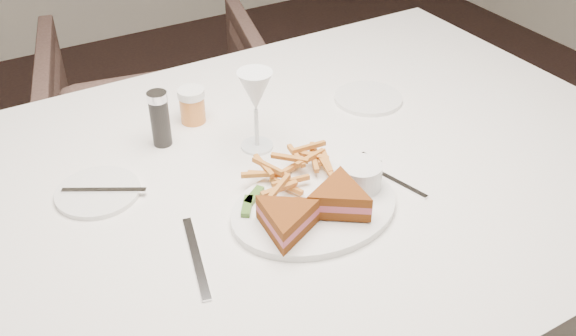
% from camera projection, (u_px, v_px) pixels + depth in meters
% --- Properties ---
extents(table, '(1.65, 1.11, 0.75)m').
position_uv_depth(table, '(277.00, 306.00, 1.49)').
color(table, white).
rests_on(table, ground).
extents(chair_far, '(0.85, 0.82, 0.73)m').
position_uv_depth(chair_far, '(161.00, 118.00, 2.19)').
color(chair_far, '#4B342E').
rests_on(chair_far, ground).
extents(table_setting, '(0.82, 0.61, 0.18)m').
position_uv_depth(table_setting, '(287.00, 171.00, 1.22)').
color(table_setting, white).
rests_on(table_setting, table).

